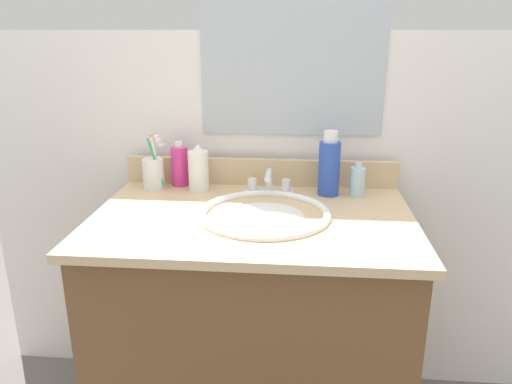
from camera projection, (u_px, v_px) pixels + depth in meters
vanity_cabinet at (253, 337)px, 1.55m from camera, size 0.89×0.57×0.77m
countertop at (252, 219)px, 1.42m from camera, size 0.92×0.61×0.02m
backsplash at (261, 172)px, 1.68m from camera, size 0.92×0.02×0.09m
back_wall at (262, 217)px, 1.80m from camera, size 2.02×0.04×1.30m
mirror_panel at (293, 48)px, 1.59m from camera, size 0.60×0.01×0.56m
sink_basin at (264, 225)px, 1.43m from camera, size 0.38×0.38×0.11m
faucet at (269, 186)px, 1.59m from camera, size 0.16×0.10×0.08m
bottle_lotion_white at (198, 169)px, 1.62m from camera, size 0.07×0.07×0.15m
bottle_gel_clear at (358, 181)px, 1.56m from camera, size 0.05×0.05×0.11m
bottle_soap_pink at (180, 166)px, 1.67m from camera, size 0.06×0.06×0.15m
bottle_shampoo_blue at (329, 166)px, 1.57m from camera, size 0.07×0.07×0.21m
cup_white_ceramic at (154, 173)px, 1.64m from camera, size 0.08×0.07×0.18m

